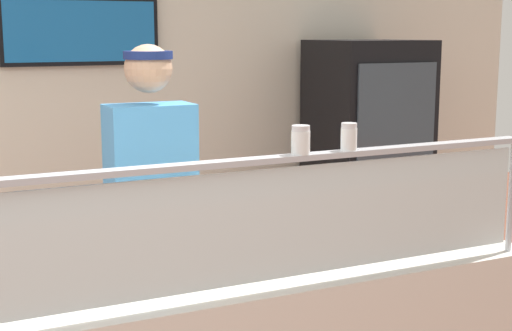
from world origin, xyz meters
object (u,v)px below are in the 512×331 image
(worker_figure, at_px, (153,214))
(pizza_server, at_px, (197,262))
(parmesan_shaker, at_px, (301,142))
(drink_fridge, at_px, (367,168))
(pizza_tray, at_px, (195,267))
(pepper_flake_shaker, at_px, (349,138))

(worker_figure, bearing_deg, pizza_server, -95.29)
(parmesan_shaker, bearing_deg, drink_fridge, 50.74)
(pizza_tray, relative_size, worker_figure, 0.24)
(pizza_tray, distance_m, parmesan_shaker, 0.63)
(worker_figure, relative_size, drink_fridge, 1.00)
(parmesan_shaker, bearing_deg, worker_figure, 101.45)
(pepper_flake_shaker, height_order, worker_figure, worker_figure)
(pizza_tray, relative_size, pizza_server, 1.48)
(parmesan_shaker, xyz_separation_m, worker_figure, (-0.20, 0.98, -0.45))
(pepper_flake_shaker, bearing_deg, pizza_server, 147.60)
(pepper_flake_shaker, bearing_deg, pizza_tray, 145.78)
(pizza_server, xyz_separation_m, drink_fridge, (1.97, 1.80, -0.11))
(drink_fridge, bearing_deg, pepper_flake_shaker, -125.99)
(parmesan_shaker, relative_size, drink_fridge, 0.06)
(pizza_tray, xyz_separation_m, parmesan_shaker, (0.26, -0.31, 0.49))
(pizza_tray, relative_size, drink_fridge, 0.24)
(pepper_flake_shaker, relative_size, worker_figure, 0.05)
(parmesan_shaker, bearing_deg, pizza_tray, 130.48)
(pizza_server, bearing_deg, pepper_flake_shaker, -28.54)
(parmesan_shaker, relative_size, pepper_flake_shaker, 1.02)
(pepper_flake_shaker, bearing_deg, drink_fridge, 54.01)
(parmesan_shaker, distance_m, worker_figure, 1.10)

